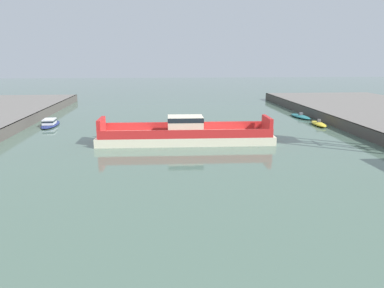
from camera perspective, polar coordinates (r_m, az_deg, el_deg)
The scene contains 4 objects.
chain_ferry at distance 50.55m, azimuth -1.01°, elevation 1.48°, with size 23.10×6.54×3.48m.
moored_boat_mid_left at distance 66.78m, azimuth -20.52°, elevation 2.95°, with size 2.85×7.98×1.23m.
moored_boat_far_right at distance 66.22m, azimuth 18.45°, elevation 2.89°, with size 1.84×5.53×1.08m.
moored_boat_upstream_b at distance 73.85m, azimuth 15.96°, elevation 4.01°, with size 2.83×6.81×1.02m.
Camera 1 is at (-3.22, -9.71, 11.12)m, focal length 35.58 mm.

